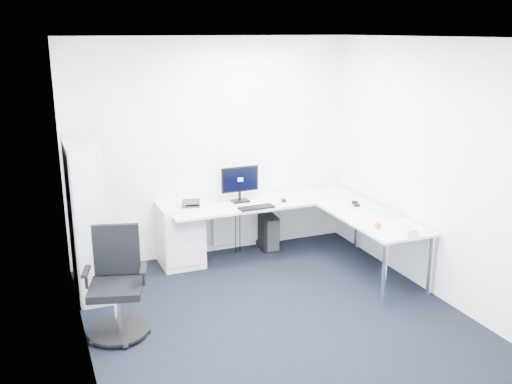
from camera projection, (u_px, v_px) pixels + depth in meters
name	position (u px, v px, depth m)	size (l,w,h in m)	color
ground	(283.00, 324.00, 5.55)	(4.20, 4.20, 0.00)	black
ceiling	(287.00, 38.00, 4.81)	(4.20, 4.20, 0.00)	white
wall_back	(213.00, 149.00, 7.05)	(3.60, 0.02, 2.70)	white
wall_front	(437.00, 282.00, 3.31)	(3.60, 0.02, 2.70)	white
wall_left	(79.00, 215.00, 4.52)	(0.02, 4.20, 2.70)	white
wall_right	(444.00, 173.00, 5.84)	(0.02, 4.20, 2.70)	white
l_desk	(276.00, 236.00, 6.90)	(2.44, 1.37, 0.71)	silver
drawer_pedestal	(179.00, 234.00, 6.93)	(0.49, 0.62, 0.76)	silver
bookshelf	(86.00, 220.00, 6.02)	(0.32, 0.83, 1.66)	silver
task_chair	(116.00, 286.00, 5.21)	(0.57, 0.57, 1.02)	black
black_pc_tower	(266.00, 231.00, 7.48)	(0.20, 0.46, 0.45)	black
beige_pc_tower	(124.00, 260.00, 6.66)	(0.16, 0.36, 0.34)	beige
power_strip	(273.00, 239.00, 7.74)	(0.38, 0.07, 0.04)	white
monitor	(240.00, 184.00, 7.00)	(0.48, 0.15, 0.46)	black
black_keyboard	(256.00, 207.00, 6.79)	(0.43, 0.15, 0.02)	black
mouse	(284.00, 200.00, 7.06)	(0.05, 0.09, 0.03)	black
desk_phone	(191.00, 204.00, 6.73)	(0.20, 0.20, 0.14)	#292A2C
laptop	(387.00, 203.00, 6.57)	(0.35, 0.34, 0.25)	silver
white_keyboard	(357.00, 215.00, 6.52)	(0.12, 0.41, 0.01)	white
headphones	(356.00, 203.00, 6.93)	(0.11, 0.18, 0.05)	black
orange_fruit	(378.00, 225.00, 6.10)	(0.07, 0.07, 0.07)	orange
tissue_box	(406.00, 230.00, 5.93)	(0.12, 0.23, 0.08)	white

